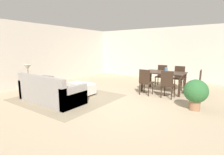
% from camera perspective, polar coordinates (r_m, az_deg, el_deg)
% --- Properties ---
extents(ground_plane, '(10.80, 10.80, 0.00)m').
position_cam_1_polar(ground_plane, '(5.17, 2.87, -8.94)').
color(ground_plane, tan).
extents(wall_back, '(9.00, 0.12, 2.70)m').
position_cam_1_polar(wall_back, '(9.51, 19.33, 7.39)').
color(wall_back, beige).
rests_on(wall_back, ground_plane).
extents(wall_left, '(0.12, 11.00, 2.70)m').
position_cam_1_polar(wall_left, '(8.49, -21.91, 7.02)').
color(wall_left, beige).
rests_on(wall_left, ground_plane).
extents(area_rug, '(3.00, 2.80, 0.01)m').
position_cam_1_polar(area_rug, '(6.05, -14.36, -6.39)').
color(area_rug, gray).
rests_on(area_rug, ground_plane).
extents(couch, '(2.18, 0.93, 0.86)m').
position_cam_1_polar(couch, '(5.70, -19.79, -4.68)').
color(couch, gray).
rests_on(couch, ground_plane).
extents(ottoman_table, '(0.95, 0.54, 0.42)m').
position_cam_1_polar(ottoman_table, '(6.28, -10.01, -3.43)').
color(ottoman_table, silver).
rests_on(ottoman_table, ground_plane).
extents(side_table, '(0.40, 0.40, 0.55)m').
position_cam_1_polar(side_table, '(6.88, -25.80, -1.44)').
color(side_table, brown).
rests_on(side_table, ground_plane).
extents(table_lamp, '(0.26, 0.26, 0.52)m').
position_cam_1_polar(table_lamp, '(6.81, -26.12, 2.89)').
color(table_lamp, brown).
rests_on(table_lamp, side_table).
extents(dining_table, '(1.50, 0.94, 0.76)m').
position_cam_1_polar(dining_table, '(6.81, 16.74, 0.98)').
color(dining_table, '#332319').
rests_on(dining_table, ground_plane).
extents(dining_chair_near_left, '(0.41, 0.41, 0.92)m').
position_cam_1_polar(dining_chair_near_left, '(6.17, 11.02, -1.02)').
color(dining_chair_near_left, '#332319').
rests_on(dining_chair_near_left, ground_plane).
extents(dining_chair_near_right, '(0.40, 0.40, 0.92)m').
position_cam_1_polar(dining_chair_near_right, '(5.94, 17.92, -1.73)').
color(dining_chair_near_right, '#332319').
rests_on(dining_chair_near_right, ground_plane).
extents(dining_chair_far_left, '(0.41, 0.41, 0.92)m').
position_cam_1_polar(dining_chair_far_left, '(7.76, 16.03, 0.98)').
color(dining_chair_far_left, '#332319').
rests_on(dining_chair_far_left, ground_plane).
extents(dining_chair_far_right, '(0.41, 0.41, 0.92)m').
position_cam_1_polar(dining_chair_far_right, '(7.55, 21.24, 0.45)').
color(dining_chair_far_right, '#332319').
rests_on(dining_chair_far_right, ground_plane).
extents(dining_chair_head_east, '(0.43, 0.43, 0.92)m').
position_cam_1_polar(dining_chair_head_east, '(6.59, 26.28, -1.18)').
color(dining_chair_head_east, '#332319').
rests_on(dining_chair_head_east, ground_plane).
extents(vase_centerpiece, '(0.11, 0.11, 0.18)m').
position_cam_1_polar(vase_centerpiece, '(6.72, 17.43, 2.44)').
color(vase_centerpiece, slate).
rests_on(vase_centerpiece, dining_table).
extents(book_on_ottoman, '(0.27, 0.21, 0.03)m').
position_cam_1_polar(book_on_ottoman, '(6.23, -10.31, -1.70)').
color(book_on_ottoman, silver).
rests_on(book_on_ottoman, ottoman_table).
extents(potted_plant, '(0.62, 0.62, 0.84)m').
position_cam_1_polar(potted_plant, '(5.11, 25.97, -4.39)').
color(potted_plant, '#996B4C').
rests_on(potted_plant, ground_plane).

